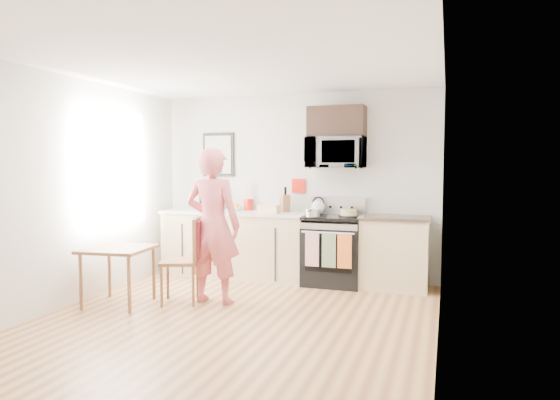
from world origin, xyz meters
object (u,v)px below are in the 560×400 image
(person, at_px, (213,226))
(dining_table, at_px, (118,254))
(range, at_px, (334,252))
(chair, at_px, (192,248))
(microwave, at_px, (336,153))
(cake, at_px, (349,213))

(person, height_order, dining_table, person)
(range, distance_m, chair, 1.97)
(range, xyz_separation_m, person, (-1.13, -1.33, 0.46))
(microwave, height_order, dining_table, microwave)
(range, relative_size, cake, 4.37)
(chair, height_order, cake, cake)
(person, bearing_deg, dining_table, 22.22)
(range, bearing_deg, microwave, 90.06)
(range, bearing_deg, dining_table, -140.46)
(microwave, distance_m, cake, 0.84)
(cake, bearing_deg, dining_table, -144.07)
(person, bearing_deg, cake, -137.37)
(cake, bearing_deg, chair, -139.29)
(chair, distance_m, cake, 2.09)
(microwave, height_order, chair, microwave)
(range, xyz_separation_m, chair, (-1.36, -1.41, 0.20))
(range, bearing_deg, cake, -16.31)
(range, height_order, dining_table, range)
(person, height_order, chair, person)
(range, height_order, cake, range)
(cake, bearing_deg, microwave, 141.67)
(microwave, bearing_deg, cake, -38.33)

